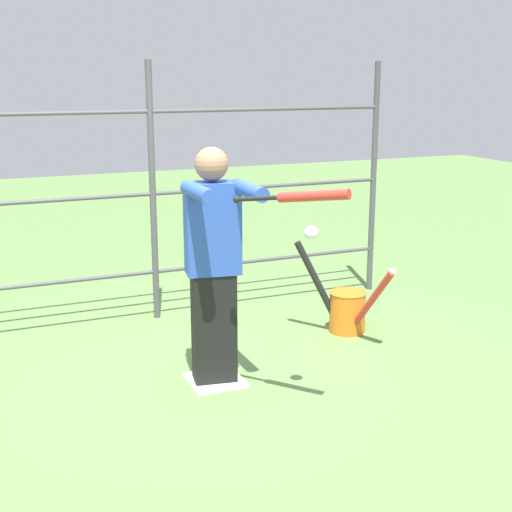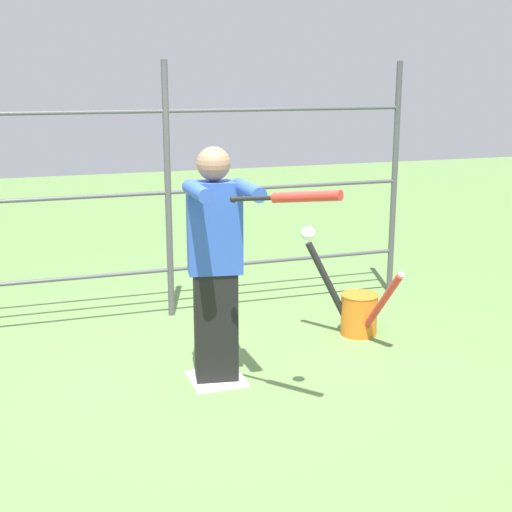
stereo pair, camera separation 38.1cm
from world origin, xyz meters
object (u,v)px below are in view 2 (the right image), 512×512
Objects in this scene: batter at (216,259)px; bat_bucket at (360,311)px; softball_in_flight at (308,234)px; baseball_bat_swinging at (296,197)px.

batter is 2.09× the size of bat_bucket.
bat_bucket is at bearing -130.61° from softball_in_flight.
batter is at bearing -71.26° from baseball_bat_swinging.
batter is 0.83m from softball_in_flight.
baseball_bat_swinging is at bearing 49.44° from bat_bucket.
bat_bucket is (-1.17, -1.36, -1.29)m from baseball_bat_swinging.
batter reaches higher than softball_in_flight.
baseball_bat_swinging is 2.21m from bat_bucket.
baseball_bat_swinging is 0.38m from softball_in_flight.
bat_bucket is at bearing -130.56° from baseball_bat_swinging.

